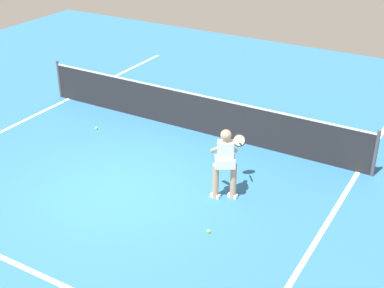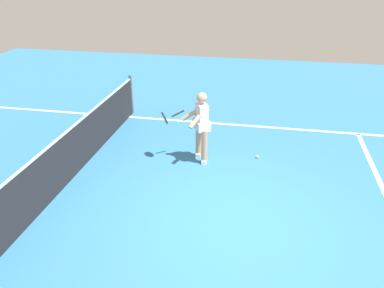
# 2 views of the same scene
# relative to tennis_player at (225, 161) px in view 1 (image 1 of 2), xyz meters

# --- Properties ---
(ground_plane) EXTENTS (23.80, 23.80, 0.00)m
(ground_plane) POSITION_rel_tennis_player_xyz_m (-2.12, -1.00, -0.85)
(ground_plane) COLOR teal
(service_line_marking) EXTENTS (8.52, 0.10, 0.01)m
(service_line_marking) POSITION_rel_tennis_player_xyz_m (-2.12, -3.71, -0.84)
(service_line_marking) COLOR white
(service_line_marking) RESTS_ON ground
(sideline_right_marking) EXTENTS (0.10, 16.31, 0.01)m
(sideline_right_marking) POSITION_rel_tennis_player_xyz_m (2.13, -1.00, -0.84)
(sideline_right_marking) COLOR white
(sideline_right_marking) RESTS_ON ground
(court_net) EXTENTS (9.20, 0.08, 1.11)m
(court_net) POSITION_rel_tennis_player_xyz_m (-2.12, 2.40, -0.32)
(court_net) COLOR #4C4C51
(court_net) RESTS_ON ground
(tennis_player) EXTENTS (0.68, 1.14, 1.55)m
(tennis_player) POSITION_rel_tennis_player_xyz_m (0.00, 0.00, 0.00)
(tennis_player) COLOR tan
(tennis_player) RESTS_ON ground
(tennis_ball_near) EXTENTS (0.07, 0.07, 0.07)m
(tennis_ball_near) POSITION_rel_tennis_player_xyz_m (-4.36, 1.19, -0.81)
(tennis_ball_near) COLOR #D1E533
(tennis_ball_near) RESTS_ON ground
(tennis_ball_mid) EXTENTS (0.07, 0.07, 0.07)m
(tennis_ball_mid) POSITION_rel_tennis_player_xyz_m (0.31, -1.25, -0.81)
(tennis_ball_mid) COLOR #D1E533
(tennis_ball_mid) RESTS_ON ground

